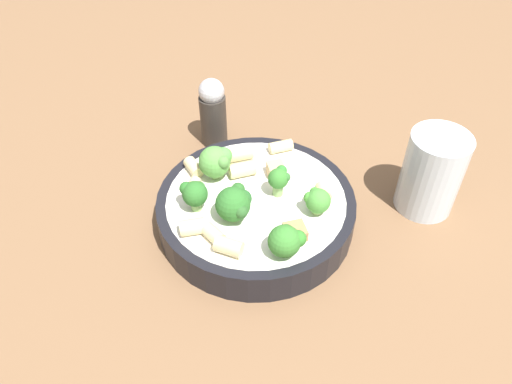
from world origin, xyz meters
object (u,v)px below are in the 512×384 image
Objects in this scene: broccoli_floret_0 at (286,240)px; rigatoni_1 at (242,169)px; rigatoni_7 at (194,167)px; broccoli_floret_5 at (216,161)px; broccoli_floret_4 at (279,179)px; rigatoni_5 at (240,154)px; rigatoni_3 at (229,247)px; rigatoni_4 at (213,234)px; pepper_shaker at (213,112)px; broccoli_floret_2 at (317,201)px; rigatoni_6 at (192,227)px; pasta_bowl at (256,208)px; drinking_glass at (430,177)px; broccoli_floret_3 at (194,193)px; rigatoni_2 at (193,186)px; rigatoni_8 at (281,147)px; chicken_chunk_0 at (276,170)px; broccoli_floret_1 at (235,203)px; chicken_chunk_1 at (295,232)px; rigatoni_0 at (323,192)px.

broccoli_floret_0 reaches higher than rigatoni_1.
rigatoni_7 is (-0.06, 0.00, -0.00)m from rigatoni_1.
broccoli_floret_5 is 0.03m from rigatoni_1.
broccoli_floret_4 reaches higher than rigatoni_5.
broccoli_floret_4 reaches higher than rigatoni_3.
rigatoni_1 is 0.10m from rigatoni_4.
pepper_shaker is at bearing 114.16° from rigatoni_1.
broccoli_floret_2 is at bearing -23.04° from broccoli_floret_5.
rigatoni_3 is at bearing -91.28° from rigatoni_1.
rigatoni_6 is (-0.13, -0.04, -0.01)m from broccoli_floret_2.
broccoli_floret_2 reaches higher than rigatoni_6.
drinking_glass is at bearing 12.52° from pasta_bowl.
broccoli_floret_3 is at bearing 120.74° from rigatoni_4.
broccoli_floret_4 is 0.10m from rigatoni_2.
rigatoni_4 is 0.84× the size of rigatoni_8.
broccoli_floret_1 is at bearing -119.18° from chicken_chunk_0.
rigatoni_2 is 1.08× the size of chicken_chunk_0.
chicken_chunk_1 is (0.11, -0.03, -0.02)m from broccoli_floret_3.
broccoli_floret_0 is at bearing -143.94° from drinking_glass.
pasta_bowl is 0.09m from rigatoni_7.
broccoli_floret_1 is at bearing 58.59° from rigatoni_4.
broccoli_floret_5 is 0.07m from chicken_chunk_0.
chicken_chunk_0 is at bearing 129.07° from broccoli_floret_2.
broccoli_floret_3 reaches higher than chicken_chunk_0.
pepper_shaker is (-0.09, 0.10, 0.00)m from chicken_chunk_0.
rigatoni_6 reaches higher than pasta_bowl.
broccoli_floret_2 reaches higher than rigatoni_2.
broccoli_floret_2 is 1.03× the size of rigatoni_1.
drinking_glass is at bearing 7.80° from rigatoni_2.
rigatoni_6 is at bearing -155.28° from rigatoni_0.
broccoli_floret_1 is 1.38× the size of rigatoni_1.
rigatoni_4 is 0.21m from pepper_shaker.
broccoli_floret_4 is 0.85× the size of broccoli_floret_5.
broccoli_floret_2 is at bearing 16.87° from rigatoni_6.
chicken_chunk_1 is (-0.03, -0.06, -0.00)m from rigatoni_0.
broccoli_floret_2 is at bearing -108.73° from rigatoni_0.
broccoli_floret_3 is 1.23× the size of rigatoni_5.
pepper_shaker reaches higher than chicken_chunk_1.
rigatoni_1 is (0.05, 0.06, -0.01)m from broccoli_floret_3.
broccoli_floret_2 is at bearing -42.34° from rigatoni_5.
rigatoni_8 is at bearing 90.21° from broccoli_floret_4.
drinking_glass reaches higher than rigatoni_7.
chicken_chunk_1 is at bearing -27.01° from rigatoni_2.
broccoli_floret_2 reaches higher than rigatoni_5.
broccoli_floret_1 reaches higher than chicken_chunk_1.
broccoli_floret_3 reaches higher than rigatoni_2.
chicken_chunk_1 is at bearing -72.36° from broccoli_floret_4.
rigatoni_5 is at bearing 174.22° from drinking_glass.
rigatoni_0 is 0.13m from rigatoni_4.
drinking_glass reaches higher than rigatoni_0.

